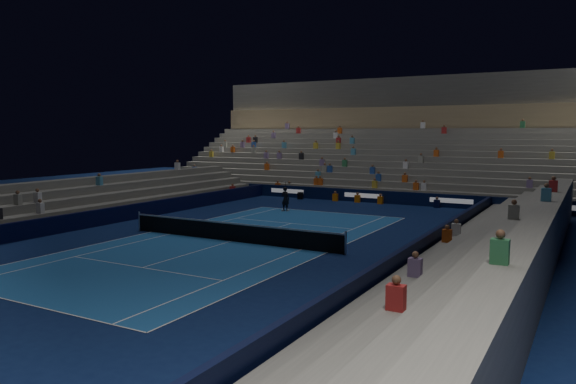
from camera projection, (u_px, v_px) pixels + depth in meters
The scene contains 11 objects.
ground at pixel (231, 241), 28.34m from camera, with size 90.00×90.00×0.00m, color #0B1944.
court_surface at pixel (231, 241), 28.34m from camera, with size 10.97×23.77×0.01m, color #1B5297.
sponsor_barrier_far at pixel (364, 196), 44.33m from camera, with size 44.00×0.25×1.00m, color black.
sponsor_barrier_east at pixel (416, 252), 23.57m from camera, with size 0.25×37.00×1.00m, color black.
sponsor_barrier_west at pixel (99, 218), 33.00m from camera, with size 0.25×37.00×1.00m, color black.
grandstand_main at pixel (400, 156), 52.17m from camera, with size 44.00×15.20×11.20m.
grandstand_east at pixel (502, 251), 21.84m from camera, with size 5.00×37.00×2.50m.
grandstand_west at pixel (60, 207), 34.64m from camera, with size 5.00×37.00×2.50m.
tennis_net at pixel (231, 232), 28.29m from camera, with size 12.90×0.10×1.10m.
tennis_player at pixel (285, 199), 39.16m from camera, with size 0.64×0.42×1.76m, color black.
broadcast_camera at pixel (300, 196), 46.32m from camera, with size 0.57×0.95×0.58m.
Camera 1 is at (16.20, -22.90, 5.59)m, focal length 34.24 mm.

